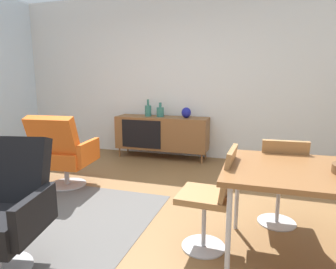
{
  "coord_description": "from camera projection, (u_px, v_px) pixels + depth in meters",
  "views": [
    {
      "loc": [
        1.25,
        -2.45,
        1.37
      ],
      "look_at": [
        0.31,
        0.59,
        0.76
      ],
      "focal_mm": 31.32,
      "sensor_mm": 36.0,
      "label": 1
    }
  ],
  "objects": [
    {
      "name": "dining_chair_back_left",
      "position": [
        281.0,
        178.0,
        2.68
      ],
      "size": [
        0.42,
        0.44,
        0.86
      ],
      "color": "#9E7042",
      "rests_on": "ground_plane"
    },
    {
      "name": "ground_plane",
      "position": [
        121.0,
        218.0,
        2.92
      ],
      "size": [
        8.32,
        8.32,
        0.0
      ],
      "primitive_type": "plane",
      "color": "brown"
    },
    {
      "name": "vase_cobalt",
      "position": [
        160.0,
        112.0,
        5.03
      ],
      "size": [
        0.13,
        0.13,
        0.24
      ],
      "color": "#337266",
      "rests_on": "sideboard"
    },
    {
      "name": "dining_chair_near_window",
      "position": [
        212.0,
        194.0,
        2.32
      ],
      "size": [
        0.44,
        0.42,
        0.86
      ],
      "color": "#9E7042",
      "rests_on": "ground_plane"
    },
    {
      "name": "vase_ceramic_small",
      "position": [
        186.0,
        113.0,
        4.9
      ],
      "size": [
        0.16,
        0.16,
        0.17
      ],
      "color": "navy",
      "rests_on": "sideboard"
    },
    {
      "name": "side_table_round",
      "position": [
        38.0,
        163.0,
        3.71
      ],
      "size": [
        0.44,
        0.44,
        0.52
      ],
      "color": "white",
      "rests_on": "ground_plane"
    },
    {
      "name": "area_rug",
      "position": [
        43.0,
        215.0,
        2.97
      ],
      "size": [
        2.2,
        1.7,
        0.01
      ],
      "primitive_type": "cube",
      "color": "#595654",
      "rests_on": "ground_plane"
    },
    {
      "name": "wall_back",
      "position": [
        186.0,
        77.0,
        5.1
      ],
      "size": [
        6.8,
        0.12,
        2.8
      ],
      "primitive_type": "cube",
      "color": "silver",
      "rests_on": "ground_plane"
    },
    {
      "name": "lounge_chair_red",
      "position": [
        62.0,
        151.0,
        3.68
      ],
      "size": [
        0.76,
        0.71,
        0.95
      ],
      "color": "#D85919",
      "rests_on": "ground_plane"
    },
    {
      "name": "vase_sculptural_dark",
      "position": [
        148.0,
        110.0,
        5.09
      ],
      "size": [
        0.11,
        0.11,
        0.3
      ],
      "color": "#337266",
      "rests_on": "sideboard"
    },
    {
      "name": "sideboard",
      "position": [
        162.0,
        133.0,
        5.09
      ],
      "size": [
        1.6,
        0.45,
        0.72
      ],
      "color": "brown",
      "rests_on": "ground_plane"
    },
    {
      "name": "fruit_bowl",
      "position": [
        36.0,
        144.0,
        3.67
      ],
      "size": [
        0.2,
        0.2,
        0.11
      ],
      "color": "#262628",
      "rests_on": "side_table_round"
    }
  ]
}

